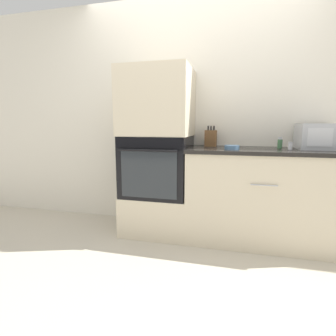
{
  "coord_description": "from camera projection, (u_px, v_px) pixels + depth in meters",
  "views": [
    {
      "loc": [
        0.43,
        -2.32,
        1.15
      ],
      "look_at": [
        -0.21,
        0.21,
        0.72
      ],
      "focal_mm": 28.0,
      "sensor_mm": 36.0,
      "label": 1
    }
  ],
  "objects": [
    {
      "name": "condiment_jar_near",
      "position": [
        280.0,
        143.0,
        2.52
      ],
      "size": [
        0.04,
        0.04,
        0.11
      ],
      "color": "#427047",
      "rests_on": "counter_unit"
    },
    {
      "name": "oven_cabinet_base",
      "position": [
        158.0,
        212.0,
        2.84
      ],
      "size": [
        0.7,
        0.6,
        0.41
      ],
      "color": "beige",
      "rests_on": "ground_plane"
    },
    {
      "name": "knife_block",
      "position": [
        211.0,
        138.0,
        2.76
      ],
      "size": [
        0.12,
        0.12,
        0.21
      ],
      "color": "brown",
      "rests_on": "counter_unit"
    },
    {
      "name": "ground_plane",
      "position": [
        184.0,
        246.0,
        2.51
      ],
      "size": [
        12.0,
        12.0,
        0.0
      ],
      "primitive_type": "plane",
      "color": "beige"
    },
    {
      "name": "wall_oven",
      "position": [
        157.0,
        165.0,
        2.76
      ],
      "size": [
        0.67,
        0.64,
        0.62
      ],
      "color": "black",
      "rests_on": "oven_cabinet_base"
    },
    {
      "name": "oven_cabinet_upper",
      "position": [
        157.0,
        103.0,
        2.65
      ],
      "size": [
        0.7,
        0.6,
        0.67
      ],
      "color": "beige",
      "rests_on": "wall_oven"
    },
    {
      "name": "bowl",
      "position": [
        232.0,
        147.0,
        2.41
      ],
      "size": [
        0.14,
        0.14,
        0.04
      ],
      "color": "#517599",
      "rests_on": "counter_unit"
    },
    {
      "name": "microwave",
      "position": [
        316.0,
        136.0,
        2.43
      ],
      "size": [
        0.32,
        0.37,
        0.24
      ],
      "color": "#B2B5BA",
      "rests_on": "counter_unit"
    },
    {
      "name": "counter_unit",
      "position": [
        260.0,
        196.0,
        2.55
      ],
      "size": [
        1.4,
        0.63,
        0.92
      ],
      "color": "beige",
      "rests_on": "ground_plane"
    },
    {
      "name": "condiment_jar_mid",
      "position": [
        290.0,
        146.0,
        2.39
      ],
      "size": [
        0.04,
        0.04,
        0.07
      ],
      "color": "silver",
      "rests_on": "counter_unit"
    },
    {
      "name": "wall_back",
      "position": [
        196.0,
        115.0,
        2.9
      ],
      "size": [
        8.0,
        0.05,
        2.5
      ],
      "color": "silver",
      "rests_on": "ground_plane"
    }
  ]
}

